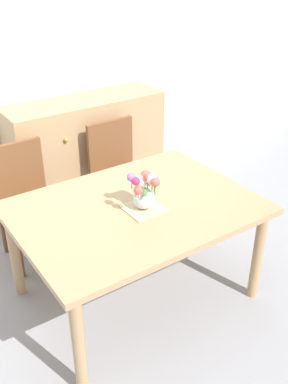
{
  "coord_description": "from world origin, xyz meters",
  "views": [
    {
      "loc": [
        -1.29,
        -1.99,
        2.17
      ],
      "look_at": [
        0.03,
        -0.06,
        0.85
      ],
      "focal_mm": 41.4,
      "sensor_mm": 36.0,
      "label": 1
    }
  ],
  "objects_px": {
    "dresser": "(87,153)",
    "flower_vase": "(144,189)",
    "chair_left": "(24,194)",
    "dining_table": "(135,217)",
    "chair_right": "(118,167)"
  },
  "relations": [
    {
      "from": "dresser",
      "to": "chair_right",
      "type": "bearing_deg",
      "value": -82.8
    },
    {
      "from": "dining_table",
      "to": "chair_left",
      "type": "relative_size",
      "value": 1.66
    },
    {
      "from": "dining_table",
      "to": "chair_right",
      "type": "height_order",
      "value": "chair_right"
    },
    {
      "from": "chair_left",
      "to": "chair_right",
      "type": "relative_size",
      "value": 1.0
    },
    {
      "from": "chair_right",
      "to": "flower_vase",
      "type": "bearing_deg",
      "value": 68.2
    },
    {
      "from": "dining_table",
      "to": "dresser",
      "type": "height_order",
      "value": "dresser"
    },
    {
      "from": "chair_right",
      "to": "dresser",
      "type": "height_order",
      "value": "dresser"
    },
    {
      "from": "dresser",
      "to": "flower_vase",
      "type": "relative_size",
      "value": 5.58
    },
    {
      "from": "chair_right",
      "to": "flower_vase",
      "type": "xyz_separation_m",
      "value": [
        -0.38,
        -0.95,
        0.34
      ]
    },
    {
      "from": "dining_table",
      "to": "flower_vase",
      "type": "xyz_separation_m",
      "value": [
        0.03,
        -0.06,
        0.22
      ]
    },
    {
      "from": "dining_table",
      "to": "chair_left",
      "type": "distance_m",
      "value": 0.99
    },
    {
      "from": "flower_vase",
      "to": "dining_table",
      "type": "bearing_deg",
      "value": 116.55
    },
    {
      "from": "chair_left",
      "to": "dresser",
      "type": "relative_size",
      "value": 0.64
    },
    {
      "from": "dining_table",
      "to": "chair_right",
      "type": "xyz_separation_m",
      "value": [
        0.41,
        0.89,
        -0.13
      ]
    },
    {
      "from": "dining_table",
      "to": "chair_left",
      "type": "bearing_deg",
      "value": 114.69
    }
  ]
}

